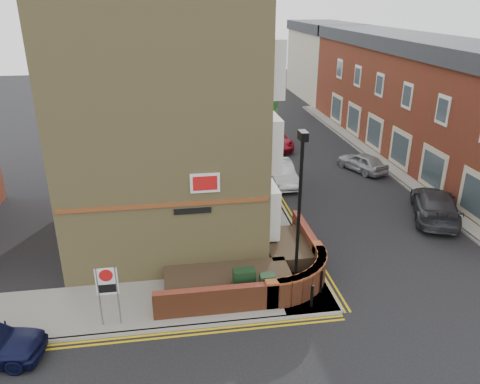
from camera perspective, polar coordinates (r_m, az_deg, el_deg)
name	(u,v)px	position (r m, az deg, el deg)	size (l,w,h in m)	color
ground	(259,322)	(16.87, 2.29, -15.50)	(120.00, 120.00, 0.00)	black
pavement_corner	(157,304)	(17.84, -10.08, -13.25)	(13.00, 3.00, 0.12)	gray
pavement_main	(243,166)	(31.15, 0.33, 3.21)	(2.00, 32.00, 0.12)	gray
pavement_far	(419,172)	(32.08, 21.04, 2.24)	(4.00, 40.00, 0.12)	gray
kerb_side	(157,330)	(16.64, -10.12, -16.26)	(13.00, 0.15, 0.12)	gray
kerb_main_near	(257,165)	(31.32, 2.14, 3.30)	(0.15, 32.00, 0.12)	gray
kerb_main_far	(390,174)	(31.15, 17.83, 2.09)	(0.15, 40.00, 0.12)	gray
yellow_lines_side	(157,336)	(16.48, -10.12, -16.95)	(13.00, 0.28, 0.01)	gold
yellow_lines_main	(261,166)	(31.38, 2.59, 3.23)	(0.28, 32.00, 0.01)	gold
corner_building	(164,100)	(21.42, -9.27, 11.07)	(8.95, 10.40, 13.60)	#9F8C55
garden_wall	(247,282)	(18.87, 0.83, -10.87)	(6.80, 6.00, 1.20)	brown
lamppost	(299,217)	(16.43, 7.17, -3.04)	(0.25, 0.50, 6.30)	black
utility_cabinet_large	(244,284)	(17.44, 0.52, -11.14)	(0.80, 0.45, 1.20)	black
utility_cabinet_small	(267,288)	(17.35, 3.34, -11.57)	(0.55, 0.40, 1.10)	black
bollard_near	(312,296)	(17.27, 8.75, -12.41)	(0.11, 0.11, 0.90)	black
bollard_far	(321,282)	(18.07, 9.85, -10.76)	(0.11, 0.11, 0.90)	black
zone_sign	(107,286)	(16.27, -15.87, -10.98)	(0.72, 0.07, 2.20)	slate
far_terrace	(419,97)	(35.15, 21.00, 10.72)	(5.40, 30.40, 8.00)	brown
far_terrace_cream	(323,60)	(54.19, 10.11, 15.55)	(5.40, 12.40, 8.00)	#B8B398
tree_near	(248,102)	(28.04, 0.99, 10.87)	(3.64, 3.65, 6.70)	#382B1E
tree_mid	(230,74)	(35.74, -1.24, 14.23)	(4.03, 4.03, 7.42)	#382B1E
tree_far	(218,64)	(43.65, -2.69, 15.37)	(3.81, 3.81, 7.00)	#382B1E
traffic_light_assembly	(230,98)	(39.09, -1.20, 11.37)	(0.20, 0.16, 4.20)	black
silver_car_near	(280,173)	(28.21, 4.92, 2.36)	(1.44, 4.13, 1.36)	#B0B3B8
red_car_main	(274,139)	(35.21, 4.16, 6.47)	(2.17, 4.70, 1.31)	maroon
grey_car_far	(435,204)	(25.65, 22.68, -1.41)	(2.04, 5.02, 1.46)	#2E2F33
silver_car_far	(362,162)	(31.20, 14.67, 3.56)	(1.44, 3.58, 1.22)	#97979E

